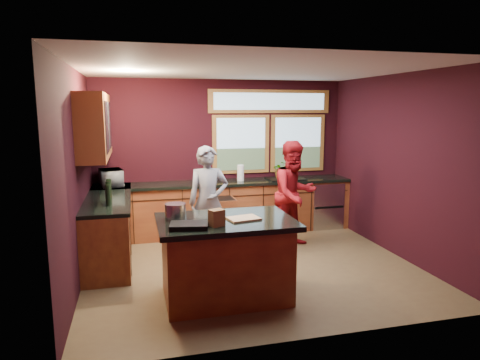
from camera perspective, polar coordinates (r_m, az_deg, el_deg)
name	(u,v)px	position (r m, az deg, el deg)	size (l,w,h in m)	color
floor	(252,266)	(6.15, 1.55, -11.36)	(4.50, 4.50, 0.00)	brown
room_shell	(204,137)	(5.95, -4.79, 5.69)	(4.52, 4.02, 2.71)	black
back_counter	(237,207)	(7.64, -0.43, -3.56)	(4.50, 0.64, 0.93)	maroon
left_counter	(109,227)	(6.63, -17.07, -6.02)	(0.64, 2.30, 0.93)	maroon
island	(226,258)	(5.03, -1.92, -10.40)	(1.55, 1.05, 0.95)	maroon
person_grey	(208,202)	(6.36, -4.25, -2.91)	(0.60, 0.40, 1.66)	slate
person_red	(294,194)	(6.83, 7.24, -1.90)	(0.83, 0.64, 1.70)	maroon
microwave	(112,178)	(7.33, -16.76, 0.29)	(0.50, 0.34, 0.28)	#999999
potted_plant	(280,170)	(7.81, 5.41, 1.35)	(0.29, 0.25, 0.32)	#999999
paper_towel	(241,173)	(7.55, 0.07, 0.96)	(0.12, 0.12, 0.28)	white
cutting_board	(244,218)	(4.89, 0.47, -5.14)	(0.35, 0.25, 0.02)	tan
stock_pot	(175,211)	(4.94, -8.60, -4.15)	(0.24, 0.24, 0.18)	silver
paper_bag	(217,218)	(4.61, -3.13, -5.05)	(0.15, 0.12, 0.18)	brown
black_tray	(189,225)	(4.58, -6.83, -6.04)	(0.40, 0.28, 0.05)	black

